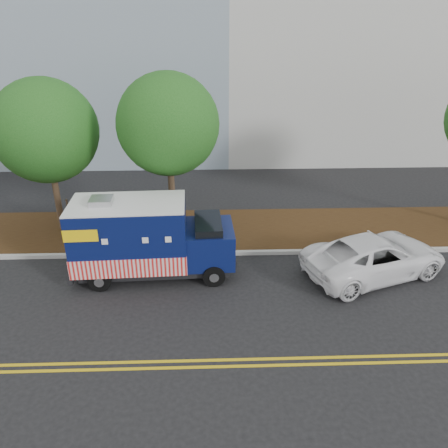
{
  "coord_description": "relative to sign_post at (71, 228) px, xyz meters",
  "views": [
    {
      "loc": [
        0.85,
        -13.64,
        8.56
      ],
      "look_at": [
        1.33,
        0.6,
        1.73
      ],
      "focal_mm": 35.0,
      "sensor_mm": 36.0,
      "label": 1
    }
  ],
  "objects": [
    {
      "name": "tree_a",
      "position": [
        -1.13,
        2.18,
        3.23
      ],
      "size": [
        4.14,
        4.14,
        6.51
      ],
      "color": "#38281C",
      "rests_on": "ground"
    },
    {
      "name": "mulch_strip",
      "position": [
        4.51,
        1.95,
        -1.12
      ],
      "size": [
        120.0,
        4.0,
        0.15
      ],
      "primitive_type": "cube",
      "color": "black",
      "rests_on": "ground"
    },
    {
      "name": "ground",
      "position": [
        4.51,
        -1.55,
        -1.2
      ],
      "size": [
        120.0,
        120.0,
        0.0
      ],
      "primitive_type": "plane",
      "color": "black",
      "rests_on": "ground"
    },
    {
      "name": "white_car",
      "position": [
        11.25,
        -1.72,
        -0.47
      ],
      "size": [
        5.79,
        4.07,
        1.47
      ],
      "primitive_type": "imported",
      "rotation": [
        0.0,
        0.0,
        1.92
      ],
      "color": "white",
      "rests_on": "ground"
    },
    {
      "name": "centerline_far",
      "position": [
        4.51,
        -6.25,
        -1.19
      ],
      "size": [
        120.0,
        0.1,
        0.01
      ],
      "primitive_type": "cube",
      "color": "gold",
      "rests_on": "ground"
    },
    {
      "name": "food_truck",
      "position": [
        3.02,
        -1.45,
        0.17
      ],
      "size": [
        5.84,
        2.41,
        3.03
      ],
      "rotation": [
        0.0,
        0.0,
        0.04
      ],
      "color": "black",
      "rests_on": "ground"
    },
    {
      "name": "curb",
      "position": [
        4.51,
        -0.15,
        -1.12
      ],
      "size": [
        120.0,
        0.18,
        0.15
      ],
      "primitive_type": "cube",
      "color": "#9E9E99",
      "rests_on": "ground"
    },
    {
      "name": "centerline_near",
      "position": [
        4.51,
        -6.0,
        -1.19
      ],
      "size": [
        120.0,
        0.1,
        0.01
      ],
      "primitive_type": "cube",
      "color": "gold",
      "rests_on": "ground"
    },
    {
      "name": "tree_b",
      "position": [
        3.81,
        1.28,
        3.65
      ],
      "size": [
        3.88,
        3.88,
        6.8
      ],
      "color": "#38281C",
      "rests_on": "ground"
    },
    {
      "name": "sign_post",
      "position": [
        0.0,
        0.0,
        0.0
      ],
      "size": [
        0.06,
        0.06,
        2.4
      ],
      "primitive_type": "cube",
      "color": "#473828",
      "rests_on": "ground"
    }
  ]
}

